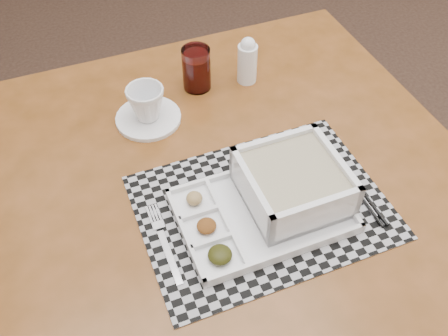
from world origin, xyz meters
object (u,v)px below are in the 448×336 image
(creamer_bottle, at_px, (247,61))
(cup, at_px, (146,103))
(juice_glass, at_px, (197,70))
(dining_table, at_px, (234,194))
(serving_tray, at_px, (284,191))

(creamer_bottle, bearing_deg, cup, -167.77)
(juice_glass, bearing_deg, dining_table, -92.54)
(creamer_bottle, bearing_deg, dining_table, -116.48)
(juice_glass, bearing_deg, creamer_bottle, -8.41)
(cup, distance_m, juice_glass, 0.16)
(serving_tray, height_order, cup, serving_tray)
(juice_glass, bearing_deg, cup, -152.02)
(dining_table, distance_m, creamer_bottle, 0.33)
(cup, relative_size, juice_glass, 0.79)
(dining_table, bearing_deg, juice_glass, 87.46)
(cup, height_order, juice_glass, juice_glass)
(dining_table, xyz_separation_m, serving_tray, (0.06, -0.11, 0.11))
(juice_glass, bearing_deg, serving_tray, -83.88)
(juice_glass, xyz_separation_m, creamer_bottle, (0.12, -0.02, 0.01))
(serving_tray, bearing_deg, creamer_bottle, 78.36)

